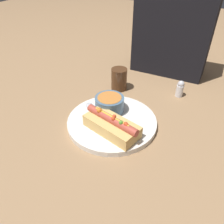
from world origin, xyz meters
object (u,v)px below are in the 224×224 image
Objects in this scene: soup_bowl at (110,103)px; spoon at (92,109)px; seated_diner at (174,25)px; salt_shaker at (180,89)px; hot_dog at (112,125)px; drinking_glass at (119,79)px.

soup_bowl reaches higher than spoon.
salt_shaker is at bearing -62.36° from seated_diner.
salt_shaker is 0.28m from seated_diner.
hot_dog is 1.90× the size of soup_bowl.
hot_dog reaches higher than salt_shaker.
seated_diner is (0.13, 0.45, 0.18)m from spoon.
spoon is (-0.05, -0.03, -0.02)m from soup_bowl.
salt_shaker is at bearing 51.14° from soup_bowl.
seated_diner is (-0.10, 0.19, 0.17)m from salt_shaker.
seated_diner is at bearing 79.17° from soup_bowl.
spoon is 0.31× the size of seated_diner.
spoon is 0.35m from salt_shaker.
hot_dog is 1.26× the size of spoon.
hot_dog is 0.54m from seated_diner.
spoon is at bearing 164.60° from hot_dog.
hot_dog is 2.81× the size of salt_shaker.
soup_bowl is 1.11× the size of drinking_glass.
drinking_glass is at bearing -116.87° from seated_diner.
soup_bowl is at bearing -112.29° from spoon.
drinking_glass is 0.18× the size of seated_diner.
hot_dog is at bearing -68.88° from drinking_glass.
salt_shaker is at bearing 82.62° from hot_dog.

